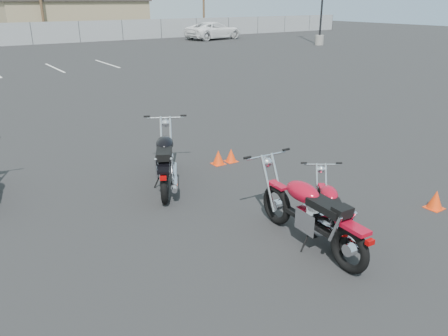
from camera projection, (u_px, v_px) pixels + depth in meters
ground at (234, 215)px, 7.59m from camera, size 120.00×120.00×0.00m
motorcycle_second_black at (166, 161)px, 8.63m from camera, size 1.56×2.29×1.17m
motorcycle_third_red at (311, 214)px, 6.50m from camera, size 0.92×2.38×1.16m
motorcycle_rear_red at (331, 211)px, 6.86m from camera, size 1.34×1.70×0.90m
training_cone_near at (218, 157)px, 9.92m from camera, size 0.28×0.28×0.33m
training_cone_far at (436, 200)px, 7.79m from camera, size 0.29×0.29×0.34m
training_cone_extra at (231, 155)px, 10.08m from camera, size 0.26×0.26×0.31m
light_pole_east at (322, 4)px, 35.29m from camera, size 0.80×0.70×11.77m
tan_building_east at (71, 17)px, 46.17m from camera, size 14.40×9.40×3.70m
white_van at (214, 26)px, 41.38m from camera, size 3.74×6.96×2.51m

